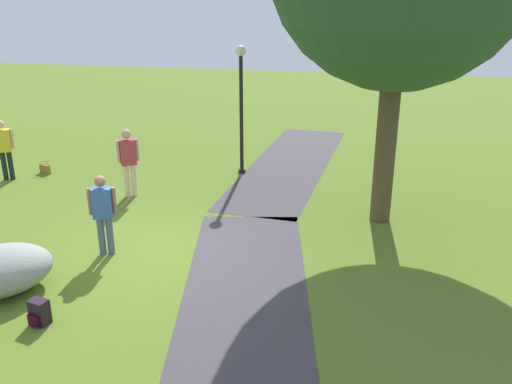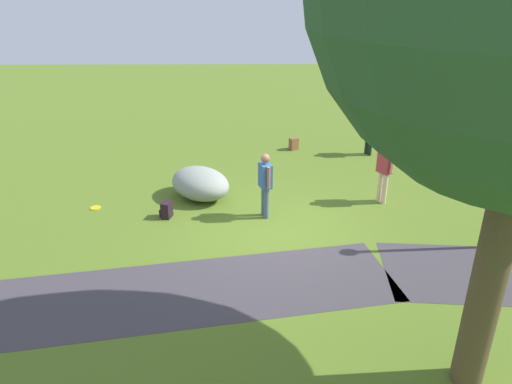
{
  "view_description": "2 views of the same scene",
  "coord_description": "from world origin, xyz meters",
  "px_view_note": "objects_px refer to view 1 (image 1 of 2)",
  "views": [
    {
      "loc": [
        9.07,
        3.85,
        4.89
      ],
      "look_at": [
        -0.69,
        1.93,
        1.12
      ],
      "focal_mm": 38.71,
      "sensor_mm": 36.0,
      "label": 1
    },
    {
      "loc": [
        0.62,
        9.44,
        5.2
      ],
      "look_at": [
        0.5,
        0.42,
        1.19
      ],
      "focal_mm": 33.25,
      "sensor_mm": 36.0,
      "label": 2
    }
  ],
  "objects_px": {
    "man_near_boulder": "(128,158)",
    "backpack_by_boulder": "(39,313)",
    "woman_with_handbag": "(4,146)",
    "lamp_post": "(241,96)",
    "handbag_on_grass": "(45,168)",
    "passerby_on_path": "(103,210)"
  },
  "relations": [
    {
      "from": "woman_with_handbag",
      "to": "backpack_by_boulder",
      "type": "relative_size",
      "value": 4.02
    },
    {
      "from": "handbag_on_grass",
      "to": "backpack_by_boulder",
      "type": "bearing_deg",
      "value": 30.26
    },
    {
      "from": "man_near_boulder",
      "to": "passerby_on_path",
      "type": "bearing_deg",
      "value": 14.68
    },
    {
      "from": "lamp_post",
      "to": "woman_with_handbag",
      "type": "distance_m",
      "value": 6.32
    },
    {
      "from": "lamp_post",
      "to": "man_near_boulder",
      "type": "bearing_deg",
      "value": -45.09
    },
    {
      "from": "lamp_post",
      "to": "backpack_by_boulder",
      "type": "bearing_deg",
      "value": -10.89
    },
    {
      "from": "man_near_boulder",
      "to": "handbag_on_grass",
      "type": "relative_size",
      "value": 4.74
    },
    {
      "from": "lamp_post",
      "to": "passerby_on_path",
      "type": "relative_size",
      "value": 2.15
    },
    {
      "from": "woman_with_handbag",
      "to": "handbag_on_grass",
      "type": "relative_size",
      "value": 4.55
    },
    {
      "from": "lamp_post",
      "to": "handbag_on_grass",
      "type": "xyz_separation_m",
      "value": [
        1.09,
        -5.3,
        -1.98
      ]
    },
    {
      "from": "backpack_by_boulder",
      "to": "lamp_post",
      "type": "bearing_deg",
      "value": 169.11
    },
    {
      "from": "handbag_on_grass",
      "to": "passerby_on_path",
      "type": "bearing_deg",
      "value": 42.28
    },
    {
      "from": "passerby_on_path",
      "to": "backpack_by_boulder",
      "type": "xyz_separation_m",
      "value": [
        2.37,
        0.01,
        -0.73
      ]
    },
    {
      "from": "lamp_post",
      "to": "backpack_by_boulder",
      "type": "xyz_separation_m",
      "value": [
        7.66,
        -1.47,
        -1.93
      ]
    },
    {
      "from": "passerby_on_path",
      "to": "handbag_on_grass",
      "type": "bearing_deg",
      "value": -137.72
    },
    {
      "from": "woman_with_handbag",
      "to": "backpack_by_boulder",
      "type": "xyz_separation_m",
      "value": [
        5.89,
        4.47,
        -0.73
      ]
    },
    {
      "from": "man_near_boulder",
      "to": "backpack_by_boulder",
      "type": "xyz_separation_m",
      "value": [
        5.39,
        0.8,
        -0.78
      ]
    },
    {
      "from": "handbag_on_grass",
      "to": "backpack_by_boulder",
      "type": "xyz_separation_m",
      "value": [
        6.56,
        3.83,
        0.05
      ]
    },
    {
      "from": "woman_with_handbag",
      "to": "handbag_on_grass",
      "type": "height_order",
      "value": "woman_with_handbag"
    },
    {
      "from": "man_near_boulder",
      "to": "handbag_on_grass",
      "type": "distance_m",
      "value": 3.35
    },
    {
      "from": "lamp_post",
      "to": "woman_with_handbag",
      "type": "height_order",
      "value": "lamp_post"
    },
    {
      "from": "woman_with_handbag",
      "to": "lamp_post",
      "type": "bearing_deg",
      "value": 106.57
    }
  ]
}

